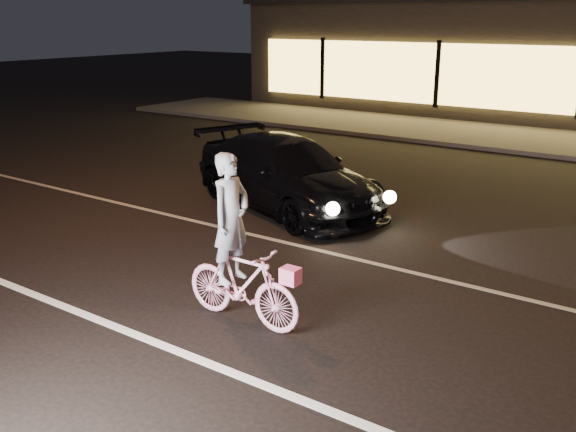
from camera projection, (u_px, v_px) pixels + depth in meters
The scene contains 6 objects.
ground at pixel (302, 315), 7.73m from camera, with size 90.00×90.00×0.00m, color black.
lane_stripe_near at pixel (220, 368), 6.55m from camera, with size 60.00×0.12×0.01m, color silver.
lane_stripe_far at pixel (378, 264), 9.29m from camera, with size 60.00×0.10×0.01m, color gray.
sidewalk at pixel (561, 143), 17.88m from camera, with size 30.00×4.00×0.12m, color #383533.
cyclist at pixel (239, 265), 7.36m from camera, with size 1.60×0.55×2.01m.
sedan at pixel (286, 174), 11.89m from camera, with size 4.85×3.29×1.30m.
Camera 1 is at (3.89, -5.85, 3.44)m, focal length 40.00 mm.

